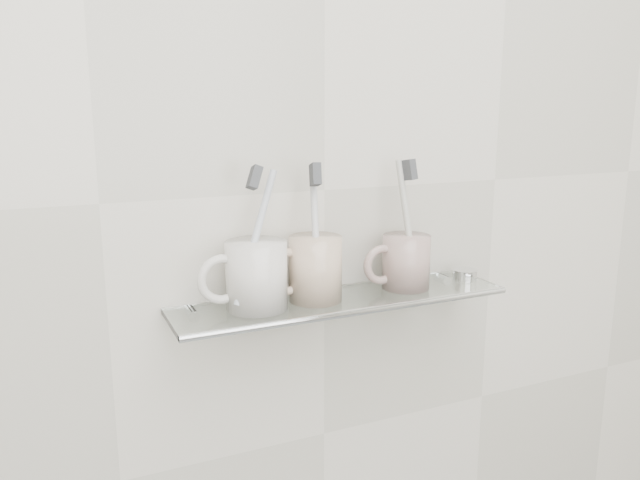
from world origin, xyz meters
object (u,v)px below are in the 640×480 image
mug_center (315,269)px  mug_right (406,262)px  shelf_glass (342,300)px  mug_left (257,275)px

mug_center → mug_right: 0.15m
shelf_glass → mug_right: 0.12m
mug_center → mug_right: (0.15, 0.00, -0.01)m
shelf_glass → mug_left: (-0.13, 0.00, 0.05)m
mug_left → mug_center: same height
mug_right → shelf_glass: bearing=-161.8°
mug_center → mug_left: bearing=179.6°
mug_center → shelf_glass: bearing=-7.5°
shelf_glass → mug_center: mug_center is taller
mug_left → mug_right: mug_left is taller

